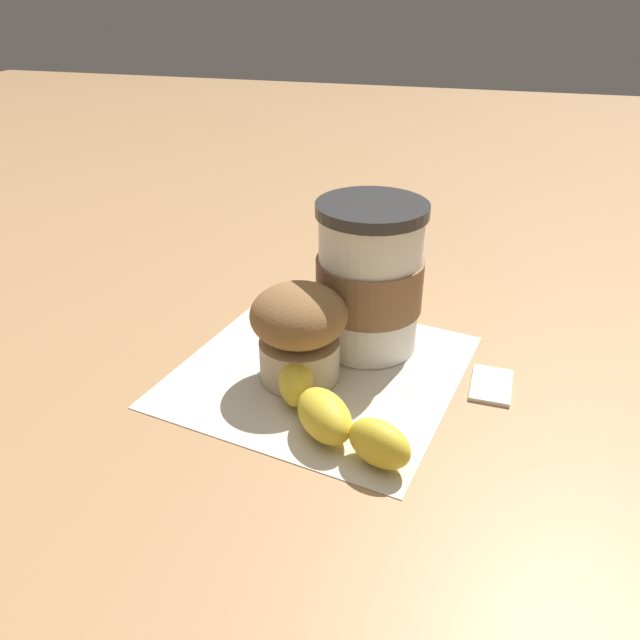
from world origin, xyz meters
TOP-DOWN VIEW (x-y plane):
  - ground_plane at (0.00, 0.00)m, footprint 3.00×3.00m
  - paper_napkin at (0.00, 0.00)m, footprint 0.26×0.26m
  - coffee_cup at (-0.05, 0.03)m, footprint 0.09×0.09m
  - muffin at (0.01, -0.01)m, footprint 0.08×0.08m
  - banana at (0.08, 0.03)m, footprint 0.10×0.12m
  - sugar_packet at (-0.01, 0.14)m, footprint 0.05×0.03m

SIDE VIEW (x-z plane):
  - ground_plane at x=0.00m, z-range 0.00..0.00m
  - paper_napkin at x=0.00m, z-range 0.00..0.00m
  - sugar_packet at x=-0.01m, z-range 0.00..0.01m
  - banana at x=0.08m, z-range 0.00..0.04m
  - muffin at x=0.01m, z-range 0.00..0.09m
  - coffee_cup at x=-0.05m, z-range 0.00..0.13m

